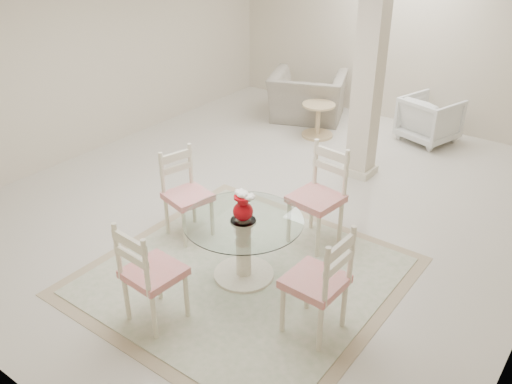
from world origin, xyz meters
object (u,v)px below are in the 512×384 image
Objects in this scene: dining_chair_east at (323,276)px; dining_chair_west at (184,187)px; red_vase at (243,207)px; dining_chair_south at (146,268)px; recliner_taupe at (307,97)px; dining_chair_north at (321,189)px; column at (369,75)px; armchair_white at (430,119)px; side_table at (318,121)px; dining_table at (243,248)px.

dining_chair_east reaches higher than dining_chair_west.
dining_chair_south is (-0.24, -0.99, -0.20)m from red_vase.
red_vase reaches higher than recliner_taupe.
dining_chair_north is at bearing -146.41° from dining_chair_east.
column is 1.91m from dining_chair_north.
red_vase is at bearing -87.11° from column.
column is 2.78m from red_vase.
recliner_taupe is (-2.04, 3.05, -0.24)m from dining_chair_north.
dining_chair_west is at bearing 165.81° from red_vase.
column is 3.25m from dining_chair_east.
dining_chair_north is 1.57× the size of armchair_white.
dining_chair_east is at bearing -69.08° from column.
dining_chair_east is 0.96× the size of dining_chair_north.
column is 2.33m from recliner_taupe.
dining_chair_west is at bearing -109.05° from column.
dining_chair_south reaches higher than recliner_taupe.
dining_chair_east is 2.04m from dining_chair_west.
recliner_taupe is at bearing 141.24° from column.
column is 2.52× the size of dining_chair_west.
side_table is (-2.25, 3.74, -0.35)m from dining_chair_east.
armchair_white is at bearing 87.75° from red_vase.
dining_chair_north is at bearing 76.15° from dining_table.
dining_chair_south is at bearing -77.23° from side_table.
column is 1.76m from side_table.
dining_table is 0.95× the size of recliner_taupe.
dining_table is 4.43m from recliner_taupe.
side_table is at bearing 18.96° from dining_chair_west.
recliner_taupe is (-2.79, 4.28, -0.21)m from dining_chair_east.
dining_chair_east is at bearing 101.43° from recliner_taupe.
red_vase is 4.44m from recliner_taupe.
dining_chair_west is 2.06× the size of side_table.
column is 2.28× the size of recliner_taupe.
red_vase is 4.37m from armchair_white.
dining_table is 1.02× the size of dining_chair_south.
recliner_taupe is at bearing 113.91° from red_vase.
red_vase reaches higher than dining_table.
dining_chair_north reaches higher than recliner_taupe.
column is 5.18× the size of side_table.
column is 2.45× the size of dining_chair_south.
recliner_taupe is 0.77m from side_table.
armchair_white is at bearing -90.48° from dining_chair_south.
dining_chair_east is 0.96× the size of recliner_taupe.
dining_chair_north is at bearing 102.15° from recliner_taupe.
recliner_taupe is at bearing -144.58° from dining_chair_east.
dining_chair_west is 4.26m from armchair_white.
recliner_taupe is at bearing 113.89° from dining_table.
side_table is (-1.12, 0.79, -1.11)m from column.
dining_chair_north is 1.10× the size of dining_chair_west.
dining_table is at bearing -96.75° from dining_chair_north.
dining_chair_west reaches higher than recliner_taupe.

